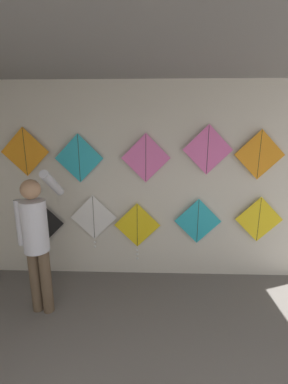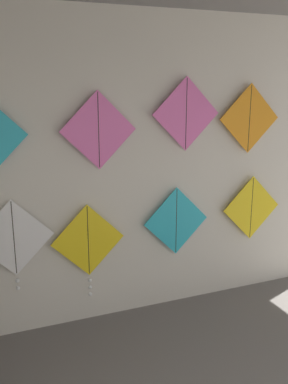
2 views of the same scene
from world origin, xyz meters
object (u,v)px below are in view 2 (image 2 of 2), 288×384
kite_1 (14,240)px  kite_7 (99,130)px  kite_2 (88,244)px  kite_3 (176,221)px  kite_8 (186,114)px  kite_4 (251,208)px  kite_9 (250,119)px

kite_1 → kite_7: bearing=0.0°
kite_2 → kite_3: kite_3 is taller
kite_2 → kite_3: bearing=0.0°
kite_7 → kite_8: kite_8 is taller
kite_3 → kite_7: kite_7 is taller
kite_1 → kite_4: kite_1 is taller
kite_7 → kite_9: bearing=0.0°
kite_3 → kite_4: 0.86m
kite_2 → kite_8: (0.95, 0.00, 1.12)m
kite_4 → kite_2: bearing=-180.0°
kite_7 → kite_9: (1.52, 0.00, 0.05)m
kite_1 → kite_7: kite_7 is taller
kite_7 → kite_9: kite_9 is taller
kite_8 → kite_9: kite_8 is taller
kite_9 → kite_7: bearing=180.0°
kite_7 → kite_3: bearing=0.0°
kite_3 → kite_7: bearing=180.0°
kite_7 → kite_8: size_ratio=1.00×
kite_3 → kite_8: 1.02m
kite_7 → kite_2: bearing=-179.7°
kite_8 → kite_4: bearing=0.0°
kite_8 → kite_3: bearing=180.0°
kite_1 → kite_4: (2.37, 0.00, 0.02)m
kite_1 → kite_9: kite_9 is taller
kite_2 → kite_3: size_ratio=1.31×
kite_2 → kite_3: (0.87, 0.00, 0.11)m
kite_4 → kite_7: bearing=180.0°
kite_1 → kite_8: size_ratio=1.21×
kite_3 → kite_8: size_ratio=1.00×
kite_1 → kite_2: kite_1 is taller
kite_2 → kite_1: bearing=180.0°
kite_8 → kite_9: bearing=0.0°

